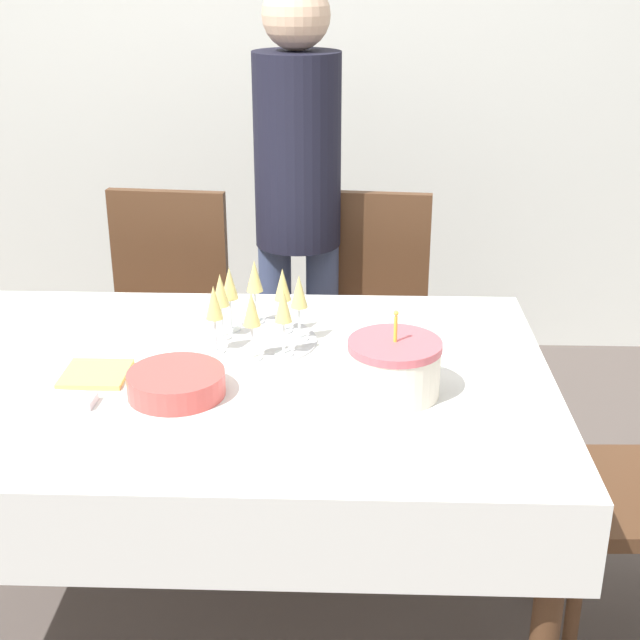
{
  "coord_description": "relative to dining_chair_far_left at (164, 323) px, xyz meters",
  "views": [
    {
      "loc": [
        0.29,
        -1.9,
        1.67
      ],
      "look_at": [
        0.22,
        0.04,
        0.87
      ],
      "focal_mm": 50.0,
      "sensor_mm": 36.0,
      "label": 1
    }
  ],
  "objects": [
    {
      "name": "birthday_cake",
      "position": [
        0.72,
        -0.94,
        0.3
      ],
      "size": [
        0.21,
        0.21,
        0.2
      ],
      "color": "silver",
      "rests_on": "dining_table"
    },
    {
      "name": "napkin_pile",
      "position": [
        0.03,
        -0.88,
        0.24
      ],
      "size": [
        0.15,
        0.15,
        0.01
      ],
      "color": "#E0D166",
      "rests_on": "dining_table"
    },
    {
      "name": "champagne_tray",
      "position": [
        0.38,
        -0.67,
        0.32
      ],
      "size": [
        0.32,
        0.32,
        0.18
      ],
      "color": "silver",
      "rests_on": "dining_table"
    },
    {
      "name": "wall_back",
      "position": [
        0.33,
        1.06,
        0.83
      ],
      "size": [
        8.0,
        0.05,
        2.7
      ],
      "color": "silver",
      "rests_on": "ground_plane"
    },
    {
      "name": "dining_table",
      "position": [
        0.33,
        -0.85,
        0.13
      ],
      "size": [
        1.54,
        1.05,
        0.75
      ],
      "color": "white",
      "rests_on": "ground_plane"
    },
    {
      "name": "plate_stack_main",
      "position": [
        0.24,
        -0.96,
        0.26
      ],
      "size": [
        0.22,
        0.22,
        0.06
      ],
      "color": "#CC4C47",
      "rests_on": "dining_table"
    },
    {
      "name": "dining_chair_far_left",
      "position": [
        0.0,
        0.0,
        0.0
      ],
      "size": [
        0.46,
        0.46,
        0.95
      ],
      "color": "#51331E",
      "rests_on": "ground_plane"
    },
    {
      "name": "cake_knife",
      "position": [
        0.77,
        -1.16,
        0.23
      ],
      "size": [
        0.3,
        0.06,
        0.0
      ],
      "color": "silver",
      "rests_on": "dining_table"
    },
    {
      "name": "dining_chair_far_right",
      "position": [
        0.68,
        0.0,
        0.0
      ],
      "size": [
        0.46,
        0.46,
        0.95
      ],
      "color": "#51331E",
      "rests_on": "ground_plane"
    },
    {
      "name": "person_standing",
      "position": [
        0.45,
        0.08,
        0.45
      ],
      "size": [
        0.28,
        0.28,
        1.6
      ],
      "color": "#3F4C72",
      "rests_on": "ground_plane"
    },
    {
      "name": "fork_pile",
      "position": [
        -0.02,
        -1.02,
        0.24
      ],
      "size": [
        0.17,
        0.07,
        0.02
      ],
      "color": "silver",
      "rests_on": "dining_table"
    },
    {
      "name": "ground_plane",
      "position": [
        0.33,
        -0.85,
        -0.52
      ],
      "size": [
        12.0,
        12.0,
        0.0
      ],
      "primitive_type": "plane",
      "color": "#564C47"
    }
  ]
}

